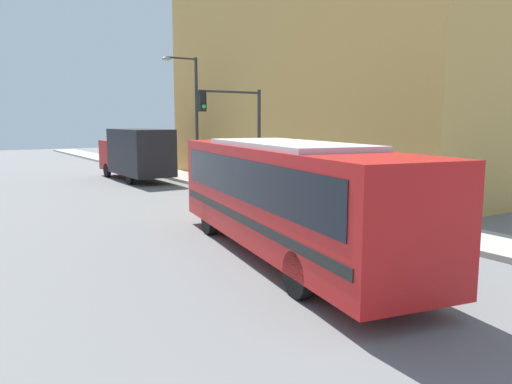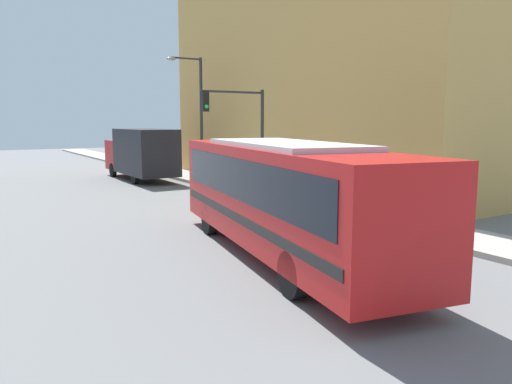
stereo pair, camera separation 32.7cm
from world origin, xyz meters
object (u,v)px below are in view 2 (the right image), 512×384
street_lamp (197,109)px  delivery_truck (141,152)px  pedestrian_near_corner (245,171)px  fire_hydrant (320,199)px  traffic_light_pole (241,123)px  city_bus (283,191)px  parking_meter (255,176)px

street_lamp → delivery_truck: bearing=125.9°
delivery_truck → pedestrian_near_corner: size_ratio=4.70×
fire_hydrant → pedestrian_near_corner: 7.59m
delivery_truck → traffic_light_pole: (1.39, -10.18, 1.88)m
traffic_light_pole → city_bus: bearing=-113.7°
parking_meter → pedestrian_near_corner: bearing=70.3°
traffic_light_pole → pedestrian_near_corner: 4.35m
street_lamp → pedestrian_near_corner: (0.93, -3.98, -3.38)m
traffic_light_pole → street_lamp: 7.00m
city_bus → fire_hydrant: size_ratio=14.81×
traffic_light_pole → parking_meter: traffic_light_pole is taller
fire_hydrant → pedestrian_near_corner: (0.91, 7.52, 0.46)m
delivery_truck → street_lamp: (2.38, -3.29, 2.67)m
delivery_truck → fire_hydrant: 15.02m
city_bus → street_lamp: (5.07, 16.18, 2.57)m
fire_hydrant → pedestrian_near_corner: bearing=83.1°
pedestrian_near_corner → fire_hydrant: bearing=-96.9°
delivery_truck → fire_hydrant: delivery_truck is taller
city_bus → street_lamp: size_ratio=1.57×
pedestrian_near_corner → city_bus: bearing=-116.2°
pedestrian_near_corner → traffic_light_pole: bearing=-123.3°
fire_hydrant → street_lamp: (-0.02, 11.50, 3.85)m
fire_hydrant → traffic_light_pole: (-1.01, 4.61, 3.06)m
city_bus → traffic_light_pole: size_ratio=2.26×
city_bus → parking_meter: city_bus is taller
city_bus → traffic_light_pole: bearing=77.0°
city_bus → traffic_light_pole: traffic_light_pole is taller
city_bus → street_lamp: street_lamp is taller
city_bus → fire_hydrant: (5.09, 4.69, -1.27)m
fire_hydrant → traffic_light_pole: 5.62m
city_bus → pedestrian_near_corner: bearing=74.5°
traffic_light_pole → street_lamp: size_ratio=0.69×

